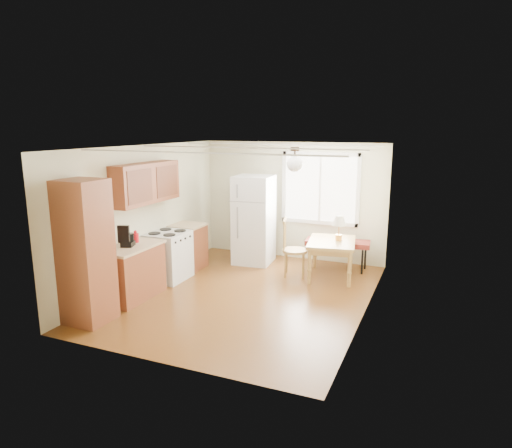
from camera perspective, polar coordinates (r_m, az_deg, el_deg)
The scene contains 11 objects.
room_shell at distance 7.54m, azimuth -1.29°, elevation 0.08°, with size 4.60×5.60×2.62m.
kitchen_run at distance 7.96m, azimuth -14.55°, elevation -2.69°, with size 0.65×3.40×2.20m.
window_unit at distance 9.60m, azimuth 8.02°, elevation 4.40°, with size 1.64×0.05×1.51m.
pendant_light at distance 7.52m, azimuth 4.86°, elevation 7.61°, with size 0.26×0.26×0.40m.
refrigerator at distance 9.48m, azimuth -0.27°, elevation 0.54°, with size 0.81×0.81×1.83m.
bench at distance 9.29m, azimuth 10.17°, elevation -2.42°, with size 1.31×0.61×0.58m.
dining_table at distance 8.72m, azimuth 9.43°, elevation -2.74°, with size 1.03×1.26×0.71m.
chair at distance 8.72m, azimuth 4.20°, elevation -2.44°, with size 0.52×0.51×1.10m.
table_lamp at distance 8.70m, azimuth 10.35°, elevation 0.18°, with size 0.27×0.27×0.47m.
coffee_maker at distance 7.71m, azimuth -15.84°, elevation -1.76°, with size 0.25×0.29×0.37m.
kettle at distance 7.96m, azimuth -14.82°, elevation -1.63°, with size 0.11×0.11×0.21m.
Camera 1 is at (2.99, -6.74, 2.83)m, focal length 32.00 mm.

